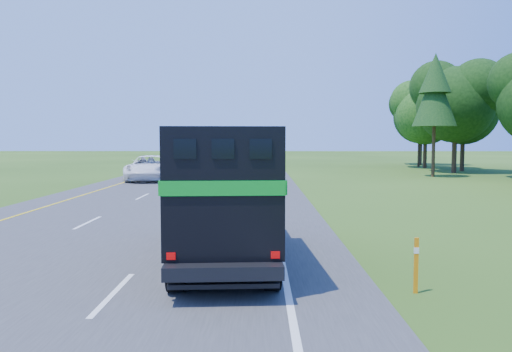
{
  "coord_description": "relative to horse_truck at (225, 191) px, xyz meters",
  "views": [
    {
      "loc": [
        4.93,
        0.77,
        3.26
      ],
      "look_at": [
        4.7,
        24.52,
        1.55
      ],
      "focal_mm": 35.0,
      "sensor_mm": 36.0,
      "label": 1
    }
  ],
  "objects": [
    {
      "name": "lane_markings",
      "position": [
        -3.97,
        36.05,
        -1.86
      ],
      "size": [
        11.15,
        260.0,
        0.01
      ],
      "color": "yellow",
      "rests_on": "road"
    },
    {
      "name": "far_car",
      "position": [
        -7.54,
        107.93,
        -0.98
      ],
      "size": [
        2.49,
        5.37,
        1.78
      ],
      "primitive_type": "imported",
      "rotation": [
        0.0,
        0.0,
        0.08
      ],
      "color": "silver",
      "rests_on": "road"
    },
    {
      "name": "horse_truck",
      "position": [
        0.0,
        0.0,
        0.0
      ],
      "size": [
        2.94,
        8.02,
        3.49
      ],
      "rotation": [
        0.0,
        0.0,
        0.06
      ],
      "color": "black",
      "rests_on": "road"
    },
    {
      "name": "delineator",
      "position": [
        4.26,
        -2.74,
        -1.26
      ],
      "size": [
        0.1,
        0.05,
        1.2
      ],
      "color": "orange",
      "rests_on": "ground"
    },
    {
      "name": "road",
      "position": [
        -3.97,
        36.05,
        -1.89
      ],
      "size": [
        15.0,
        260.0,
        0.04
      ],
      "primitive_type": "cube",
      "color": "#38383A",
      "rests_on": "ground"
    },
    {
      "name": "white_suv",
      "position": [
        -7.92,
        26.62,
        -0.87
      ],
      "size": [
        3.85,
        7.4,
        1.99
      ],
      "primitive_type": "imported",
      "rotation": [
        0.0,
        0.0,
        0.08
      ],
      "color": "white",
      "rests_on": "road"
    }
  ]
}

